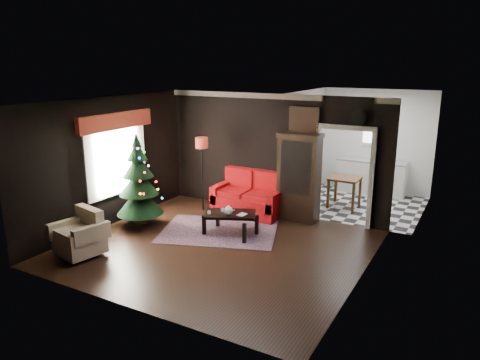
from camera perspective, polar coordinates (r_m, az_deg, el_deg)
The scene contains 26 objects.
floor at distance 8.82m, azimuth -2.87°, elevation -8.56°, with size 5.50×5.50×0.00m, color black.
ceiling at distance 8.13m, azimuth -3.12°, elevation 9.87°, with size 5.50×5.50×0.00m, color white.
wall_back at distance 10.52m, azimuth 4.24°, elevation 3.27°, with size 5.50×5.50×0.00m, color black.
wall_front at distance 6.48m, azimuth -14.79°, elevation -4.59°, with size 5.50×5.50×0.00m, color black.
wall_left at distance 10.06m, azimuth -16.41°, elevation 2.17°, with size 5.50×5.50×0.00m, color black.
wall_right at distance 7.34m, azimuth 15.57°, elevation -2.34°, with size 5.50×5.50×0.00m, color black.
doorway at distance 10.02m, azimuth 13.05°, elevation 0.29°, with size 1.10×0.10×2.10m, color #EEE6CF, non-canonical shape.
left_window at distance 10.16m, azimuth -15.48°, elevation 2.65°, with size 0.05×1.60×1.40m, color white.
valance at distance 9.97m, azimuth -15.47°, elevation 7.21°, with size 0.12×2.10×0.35m, color #9F3222.
kitchen_floor at distance 11.71m, azimuth 14.82°, elevation -3.08°, with size 3.00×3.00×0.00m, color silver.
kitchen_window at distance 12.71m, azimuth 16.98°, elevation 6.04°, with size 0.70×0.06×0.70m, color white.
rug at distance 9.61m, azimuth -2.66°, elevation -6.50°, with size 2.39×1.74×0.01m, color #2D2529.
loveseat at distance 10.51m, azimuth 1.13°, elevation -1.75°, with size 1.70×0.90×1.00m, color #900908, non-canonical shape.
curio_cabinet at distance 10.13m, azimuth 7.49°, elevation 0.11°, with size 0.90×0.45×1.90m, color black, non-canonical shape.
floor_lamp at distance 10.76m, azimuth -4.80°, elevation 0.40°, with size 0.32×0.32×1.91m, color black, non-canonical shape.
christmas_tree at distance 9.83m, azimuth -12.76°, elevation 0.02°, with size 1.00×1.00×1.91m, color black, non-canonical shape.
armchair at distance 8.81m, azimuth -19.77°, elevation -6.27°, with size 0.77×0.77×0.79m, color tan, non-canonical shape.
coffee_table at distance 9.35m, azimuth -1.23°, elevation -5.56°, with size 1.03×0.62×0.46m, color #33190C, non-canonical shape.
teapot at distance 9.13m, azimuth -1.48°, elevation -3.88°, with size 0.20×0.20×0.19m, color white, non-canonical shape.
cup_a at distance 9.36m, azimuth -2.25°, elevation -3.82°, with size 0.07×0.07×0.06m, color silver.
cup_b at distance 9.24m, azimuth -3.95°, elevation -4.11°, with size 0.07×0.07×0.06m, color silver.
book at distance 9.16m, azimuth -0.12°, elevation -3.77°, with size 0.15×0.02×0.20m, color tan.
wall_clock at distance 9.67m, azimuth 14.85°, elevation 7.69°, with size 0.32×0.32×0.06m, color white.
painting at distance 10.05m, azimuth 8.13°, elevation 7.54°, with size 0.62×0.05×0.52m, color tan.
kitchen_counter at distance 12.71m, azimuth 16.32°, elevation 0.33°, with size 1.80×0.60×0.90m, color silver.
kitchen_table at distance 11.39m, azimuth 13.10°, elevation -1.49°, with size 0.70×0.70×0.75m, color brown, non-canonical shape.
Camera 1 is at (4.30, -6.86, 3.50)m, focal length 33.59 mm.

